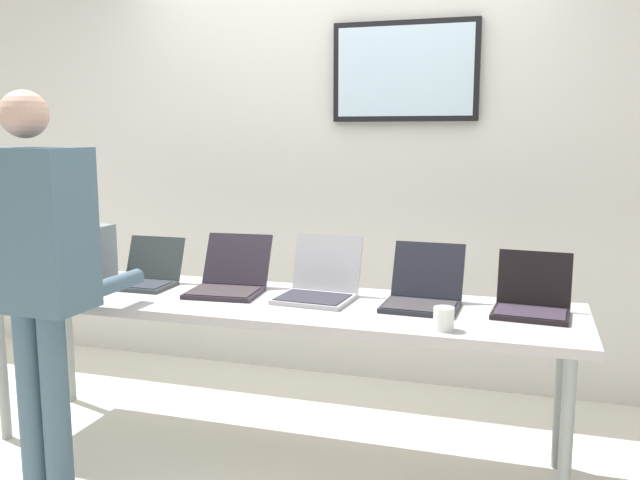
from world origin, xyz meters
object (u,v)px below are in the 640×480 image
(laptop_station_1, at_px, (229,279))
(laptop_station_4, at_px, (532,300))
(workbench, at_px, (267,310))
(laptop_station_0, at_px, (146,275))
(equipment_box, at_px, (60,254))
(person, at_px, (36,258))
(coffee_mug, at_px, (444,319))
(laptop_station_3, at_px, (423,292))
(laptop_station_2, at_px, (319,285))

(laptop_station_1, bearing_deg, laptop_station_4, 0.54)
(workbench, relative_size, laptop_station_0, 9.11)
(equipment_box, height_order, laptop_station_0, equipment_box)
(laptop_station_0, xyz_separation_m, person, (-0.05, -0.71, 0.21))
(laptop_station_4, bearing_deg, person, -159.06)
(equipment_box, xyz_separation_m, laptop_station_1, (0.91, 0.06, -0.08))
(workbench, xyz_separation_m, laptop_station_4, (1.15, 0.10, 0.11))
(workbench, xyz_separation_m, laptop_station_0, (-0.69, 0.09, 0.10))
(laptop_station_0, distance_m, coffee_mug, 1.55)
(laptop_station_3, xyz_separation_m, person, (-1.44, -0.72, 0.20))
(equipment_box, distance_m, laptop_station_3, 1.85)
(person, bearing_deg, laptop_station_3, 26.60)
(equipment_box, distance_m, coffee_mug, 2.00)
(person, bearing_deg, workbench, 40.13)
(laptop_station_2, bearing_deg, laptop_station_0, 179.98)
(laptop_station_1, relative_size, coffee_mug, 4.65)
(equipment_box, relative_size, coffee_mug, 4.58)
(workbench, distance_m, laptop_station_2, 0.26)
(laptop_station_0, relative_size, laptop_station_1, 0.74)
(laptop_station_0, relative_size, coffee_mug, 3.45)
(laptop_station_4, distance_m, person, 2.04)
(laptop_station_0, xyz_separation_m, laptop_station_2, (0.91, -0.00, 0.01))
(laptop_station_1, distance_m, laptop_station_3, 0.93)
(laptop_station_0, xyz_separation_m, coffee_mug, (1.52, -0.34, -0.01))
(equipment_box, distance_m, laptop_station_4, 2.30)
(coffee_mug, bearing_deg, laptop_station_4, 47.38)
(laptop_station_1, height_order, coffee_mug, laptop_station_1)
(person, distance_m, coffee_mug, 1.62)
(workbench, height_order, person, person)
(equipment_box, xyz_separation_m, laptop_station_3, (1.84, 0.06, -0.08))
(workbench, height_order, laptop_station_1, laptop_station_1)
(equipment_box, relative_size, laptop_station_2, 1.11)
(laptop_station_3, bearing_deg, laptop_station_2, -179.17)
(workbench, bearing_deg, coffee_mug, -16.76)
(laptop_station_2, distance_m, laptop_station_3, 0.48)
(laptop_station_3, bearing_deg, person, -153.40)
(laptop_station_4, bearing_deg, laptop_station_0, -179.63)
(workbench, bearing_deg, laptop_station_3, 7.96)
(laptop_station_3, height_order, laptop_station_4, laptop_station_3)
(laptop_station_0, relative_size, person, 0.18)
(laptop_station_2, xyz_separation_m, person, (-0.96, -0.71, 0.20))
(laptop_station_1, relative_size, laptop_station_4, 1.27)
(equipment_box, height_order, coffee_mug, equipment_box)
(workbench, bearing_deg, laptop_station_1, 158.69)
(laptop_station_0, bearing_deg, person, -94.03)
(laptop_station_4, height_order, person, person)
(laptop_station_4, bearing_deg, workbench, -174.91)
(laptop_station_0, bearing_deg, coffee_mug, -12.67)
(laptop_station_4, bearing_deg, equipment_box, -178.30)
(equipment_box, xyz_separation_m, coffee_mug, (1.97, -0.28, -0.10))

